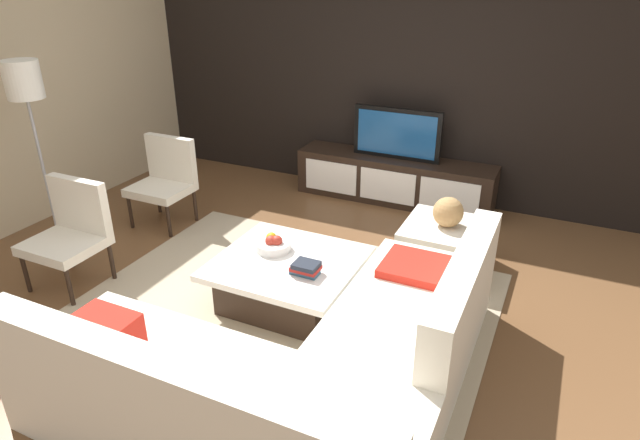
{
  "coord_description": "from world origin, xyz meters",
  "views": [
    {
      "loc": [
        1.67,
        -3.07,
        2.44
      ],
      "look_at": [
        -0.05,
        0.58,
        0.52
      ],
      "focal_mm": 30.64,
      "sensor_mm": 36.0,
      "label": 1
    }
  ],
  "objects_px": {
    "television": "(397,134)",
    "decorative_ball": "(448,212)",
    "fruit_bowl": "(273,244)",
    "accent_chair_far": "(165,176)",
    "media_console": "(394,179)",
    "coffee_table": "(288,280)",
    "sectional_couch": "(302,369)",
    "floor_lamp": "(26,94)",
    "book_stack": "(306,268)",
    "accent_chair_near": "(71,228)",
    "ottoman": "(444,246)"
  },
  "relations": [
    {
      "from": "sectional_couch",
      "to": "accent_chair_near",
      "type": "xyz_separation_m",
      "value": [
        -2.35,
        0.51,
        0.2
      ]
    },
    {
      "from": "coffee_table",
      "to": "decorative_ball",
      "type": "bearing_deg",
      "value": 48.04
    },
    {
      "from": "media_console",
      "to": "ottoman",
      "type": "distance_m",
      "value": 1.5
    },
    {
      "from": "accent_chair_near",
      "to": "ottoman",
      "type": "bearing_deg",
      "value": 29.4
    },
    {
      "from": "coffee_table",
      "to": "fruit_bowl",
      "type": "distance_m",
      "value": 0.31
    },
    {
      "from": "ottoman",
      "to": "floor_lamp",
      "type": "bearing_deg",
      "value": -162.2
    },
    {
      "from": "sectional_couch",
      "to": "accent_chair_far",
      "type": "relative_size",
      "value": 2.73
    },
    {
      "from": "television",
      "to": "fruit_bowl",
      "type": "height_order",
      "value": "television"
    },
    {
      "from": "television",
      "to": "accent_chair_near",
      "type": "height_order",
      "value": "television"
    },
    {
      "from": "fruit_bowl",
      "to": "accent_chair_far",
      "type": "relative_size",
      "value": 0.32
    },
    {
      "from": "media_console",
      "to": "decorative_ball",
      "type": "bearing_deg",
      "value": -54.84
    },
    {
      "from": "accent_chair_near",
      "to": "sectional_couch",
      "type": "bearing_deg",
      "value": -12.0
    },
    {
      "from": "decorative_ball",
      "to": "coffee_table",
      "type": "bearing_deg",
      "value": -131.96
    },
    {
      "from": "television",
      "to": "accent_chair_far",
      "type": "distance_m",
      "value": 2.45
    },
    {
      "from": "ottoman",
      "to": "accent_chair_far",
      "type": "bearing_deg",
      "value": -174.69
    },
    {
      "from": "television",
      "to": "floor_lamp",
      "type": "distance_m",
      "value": 3.53
    },
    {
      "from": "accent_chair_near",
      "to": "decorative_ball",
      "type": "xyz_separation_m",
      "value": [
        2.71,
        1.51,
        0.04
      ]
    },
    {
      "from": "coffee_table",
      "to": "floor_lamp",
      "type": "distance_m",
      "value": 2.76
    },
    {
      "from": "book_stack",
      "to": "media_console",
      "type": "bearing_deg",
      "value": 92.73
    },
    {
      "from": "coffee_table",
      "to": "accent_chair_near",
      "type": "relative_size",
      "value": 1.22
    },
    {
      "from": "accent_chair_far",
      "to": "sectional_couch",
      "type": "bearing_deg",
      "value": -30.46
    },
    {
      "from": "fruit_bowl",
      "to": "decorative_ball",
      "type": "height_order",
      "value": "decorative_ball"
    },
    {
      "from": "accent_chair_near",
      "to": "media_console",
      "type": "bearing_deg",
      "value": 56.23
    },
    {
      "from": "coffee_table",
      "to": "ottoman",
      "type": "xyz_separation_m",
      "value": [
        0.96,
        1.07,
        -0.0
      ]
    },
    {
      "from": "accent_chair_near",
      "to": "decorative_ball",
      "type": "distance_m",
      "value": 3.1
    },
    {
      "from": "accent_chair_near",
      "to": "fruit_bowl",
      "type": "height_order",
      "value": "accent_chair_near"
    },
    {
      "from": "coffee_table",
      "to": "ottoman",
      "type": "distance_m",
      "value": 1.44
    },
    {
      "from": "sectional_couch",
      "to": "floor_lamp",
      "type": "bearing_deg",
      "value": 163.41
    },
    {
      "from": "floor_lamp",
      "to": "decorative_ball",
      "type": "bearing_deg",
      "value": 17.8
    },
    {
      "from": "accent_chair_near",
      "to": "ottoman",
      "type": "height_order",
      "value": "accent_chair_near"
    },
    {
      "from": "media_console",
      "to": "television",
      "type": "relative_size",
      "value": 2.27
    },
    {
      "from": "television",
      "to": "sectional_couch",
      "type": "height_order",
      "value": "television"
    },
    {
      "from": "television",
      "to": "decorative_ball",
      "type": "distance_m",
      "value": 1.52
    },
    {
      "from": "fruit_bowl",
      "to": "decorative_ball",
      "type": "distance_m",
      "value": 1.5
    },
    {
      "from": "book_stack",
      "to": "sectional_couch",
      "type": "bearing_deg",
      "value": -64.93
    },
    {
      "from": "media_console",
      "to": "fruit_bowl",
      "type": "xyz_separation_m",
      "value": [
        -0.28,
        -2.2,
        0.18
      ]
    },
    {
      "from": "accent_chair_far",
      "to": "coffee_table",
      "type": "bearing_deg",
      "value": -18.49
    },
    {
      "from": "sectional_couch",
      "to": "decorative_ball",
      "type": "relative_size",
      "value": 9.23
    },
    {
      "from": "media_console",
      "to": "decorative_ball",
      "type": "relative_size",
      "value": 8.43
    },
    {
      "from": "media_console",
      "to": "television",
      "type": "distance_m",
      "value": 0.52
    },
    {
      "from": "accent_chair_far",
      "to": "decorative_ball",
      "type": "bearing_deg",
      "value": 10.83
    },
    {
      "from": "television",
      "to": "book_stack",
      "type": "distance_m",
      "value": 2.44
    },
    {
      "from": "fruit_bowl",
      "to": "decorative_ball",
      "type": "relative_size",
      "value": 1.09
    },
    {
      "from": "accent_chair_far",
      "to": "book_stack",
      "type": "distance_m",
      "value": 2.24
    },
    {
      "from": "media_console",
      "to": "accent_chair_near",
      "type": "height_order",
      "value": "accent_chair_near"
    },
    {
      "from": "coffee_table",
      "to": "floor_lamp",
      "type": "relative_size",
      "value": 0.63
    },
    {
      "from": "coffee_table",
      "to": "book_stack",
      "type": "xyz_separation_m",
      "value": [
        0.22,
        -0.12,
        0.23
      ]
    },
    {
      "from": "sectional_couch",
      "to": "fruit_bowl",
      "type": "distance_m",
      "value": 1.32
    },
    {
      "from": "accent_chair_near",
      "to": "accent_chair_far",
      "type": "height_order",
      "value": "same"
    },
    {
      "from": "media_console",
      "to": "television",
      "type": "bearing_deg",
      "value": 90.0
    }
  ]
}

